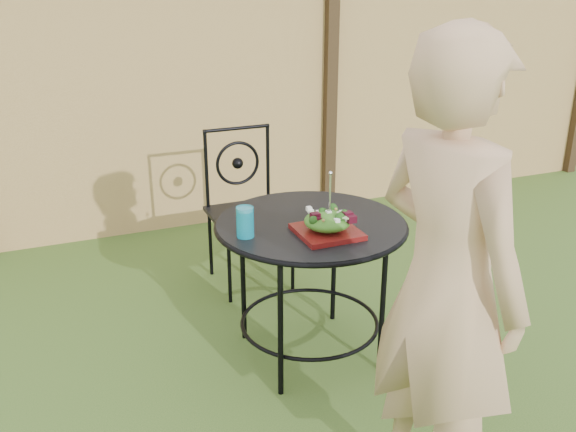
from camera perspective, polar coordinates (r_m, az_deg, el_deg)
The scene contains 9 objects.
ground at distance 3.12m, azimuth -1.09°, elevation -15.17°, with size 60.00×60.00×0.00m, color #294616.
fence at distance 4.71m, azimuth -11.07°, elevation 9.80°, with size 8.00×0.12×1.90m.
patio_table at distance 3.10m, azimuth 2.02°, elevation -2.90°, with size 0.92×0.92×0.72m.
patio_chair at distance 3.92m, azimuth -3.71°, elevation 1.07°, with size 0.46×0.46×0.95m.
diner at distance 2.21m, azimuth 13.87°, elevation -6.19°, with size 0.63×0.41×1.72m, color tan.
salad_plate at distance 2.90m, azimuth 3.49°, elevation -1.41°, with size 0.27×0.27×0.02m, color #4C0F0A.
salad at distance 2.88m, azimuth 3.51°, elevation -0.46°, with size 0.21×0.21×0.08m, color #235614.
fork at distance 2.84m, azimuth 3.75°, elevation 2.01°, with size 0.01×0.01×0.18m, color silver.
drinking_glass at distance 2.86m, azimuth -3.84°, elevation -0.53°, with size 0.08×0.08×0.14m, color #0E87A2.
Camera 1 is at (-0.90, -2.34, 1.85)m, focal length 40.00 mm.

